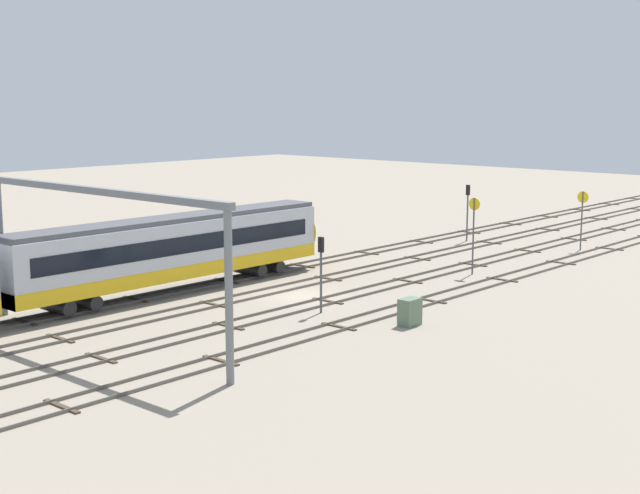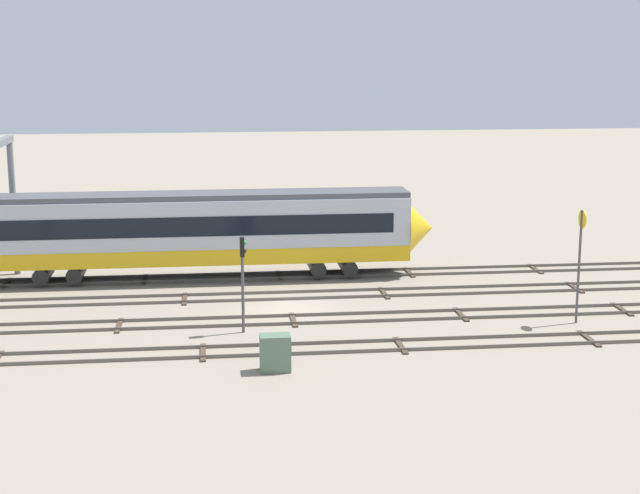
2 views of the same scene
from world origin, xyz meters
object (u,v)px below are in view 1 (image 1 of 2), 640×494
Objects in this scene: overhead_gantry at (97,225)px; speed_sign_near_foreground at (474,225)px; speed_sign_mid_trackside at (582,211)px; signal_light_trackside_approach at (468,205)px; relay_cabinet at (410,312)px; signal_light_trackside_departure at (321,263)px.

overhead_gantry is 3.61× the size of speed_sign_near_foreground.
speed_sign_mid_trackside is at bearing -6.63° from overhead_gantry.
signal_light_trackside_approach is at bearing 34.09° from speed_sign_near_foreground.
speed_sign_near_foreground is at bearing 176.06° from speed_sign_mid_trackside.
speed_sign_mid_trackside is 3.21× the size of relay_cabinet.
signal_light_trackside_approach is 30.97m from relay_cabinet.
speed_sign_near_foreground is 1.11× the size of signal_light_trackside_approach.
overhead_gantry is at bearing 173.37° from speed_sign_mid_trackside.
speed_sign_mid_trackside is (43.53, -5.06, -2.98)m from overhead_gantry.
speed_sign_near_foreground reaches higher than relay_cabinet.
speed_sign_mid_trackside is (14.95, -1.03, -0.31)m from speed_sign_near_foreground.
speed_sign_near_foreground reaches higher than signal_light_trackside_approach.
speed_sign_near_foreground is 14.99m from speed_sign_mid_trackside.
signal_light_trackside_departure is at bearing 178.94° from speed_sign_near_foreground.
speed_sign_near_foreground is (28.58, -4.03, -2.67)m from overhead_gantry.
signal_light_trackside_departure is at bearing 100.79° from relay_cabinet.
relay_cabinet is (-27.56, -13.91, -2.46)m from signal_light_trackside_approach.
speed_sign_near_foreground is at bearing 19.70° from relay_cabinet.
speed_sign_mid_trackside is 30.92m from signal_light_trackside_departure.
relay_cabinet is at bearing -79.21° from signal_light_trackside_departure.
overhead_gantry is at bearing 171.98° from speed_sign_near_foreground.
speed_sign_near_foreground is 1.22× the size of signal_light_trackside_departure.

